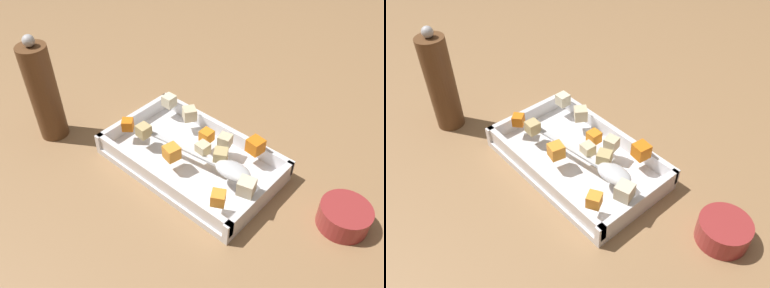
# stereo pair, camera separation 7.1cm
# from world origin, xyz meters

# --- Properties ---
(ground_plane) EXTENTS (4.00, 4.00, 0.00)m
(ground_plane) POSITION_xyz_m (0.00, 0.00, 0.00)
(ground_plane) COLOR #936D47
(baking_dish) EXTENTS (0.35, 0.21, 0.05)m
(baking_dish) POSITION_xyz_m (0.01, -0.00, 0.01)
(baking_dish) COLOR silver
(baking_dish) RESTS_ON ground_plane
(carrot_chunk_far_left) EXTENTS (0.03, 0.03, 0.03)m
(carrot_chunk_far_left) POSITION_xyz_m (0.02, 0.04, 0.06)
(carrot_chunk_far_left) COLOR orange
(carrot_chunk_far_left) RESTS_ON baking_dish
(carrot_chunk_mid_right) EXTENTS (0.03, 0.03, 0.02)m
(carrot_chunk_mid_right) POSITION_xyz_m (-0.12, 0.07, 0.06)
(carrot_chunk_mid_right) COLOR orange
(carrot_chunk_mid_right) RESTS_ON baking_dish
(carrot_chunk_near_right) EXTENTS (0.03, 0.03, 0.02)m
(carrot_chunk_near_right) POSITION_xyz_m (0.15, 0.04, 0.06)
(carrot_chunk_near_right) COLOR orange
(carrot_chunk_near_right) RESTS_ON baking_dish
(carrot_chunk_heap_side) EXTENTS (0.02, 0.02, 0.02)m
(carrot_chunk_heap_side) POSITION_xyz_m (0.00, -0.04, 0.06)
(carrot_chunk_heap_side) COLOR orange
(carrot_chunk_heap_side) RESTS_ON baking_dish
(carrot_chunk_center) EXTENTS (0.03, 0.03, 0.03)m
(carrot_chunk_center) POSITION_xyz_m (-0.09, -0.08, 0.06)
(carrot_chunk_center) COLOR orange
(carrot_chunk_center) RESTS_ON baking_dish
(potato_chunk_corner_nw) EXTENTS (0.03, 0.03, 0.03)m
(potato_chunk_corner_nw) POSITION_xyz_m (0.11, 0.03, 0.06)
(potato_chunk_corner_nw) COLOR tan
(potato_chunk_corner_nw) RESTS_ON baking_dish
(potato_chunk_far_right) EXTENTS (0.03, 0.03, 0.02)m
(potato_chunk_far_right) POSITION_xyz_m (-0.02, -0.01, 0.06)
(potato_chunk_far_right) COLOR beige
(potato_chunk_far_right) RESTS_ON baking_dish
(potato_chunk_front_center) EXTENTS (0.04, 0.04, 0.03)m
(potato_chunk_front_center) POSITION_xyz_m (0.07, -0.07, 0.06)
(potato_chunk_front_center) COLOR beige
(potato_chunk_front_center) RESTS_ON baking_dish
(potato_chunk_corner_se) EXTENTS (0.04, 0.04, 0.03)m
(potato_chunk_corner_se) POSITION_xyz_m (-0.06, -0.01, 0.06)
(potato_chunk_corner_se) COLOR tan
(potato_chunk_corner_se) RESTS_ON baking_dish
(potato_chunk_rim_edge) EXTENTS (0.03, 0.03, 0.02)m
(potato_chunk_rim_edge) POSITION_xyz_m (-0.04, -0.05, 0.06)
(potato_chunk_rim_edge) COLOR beige
(potato_chunk_rim_edge) RESTS_ON baking_dish
(potato_chunk_mid_left) EXTENTS (0.03, 0.03, 0.03)m
(potato_chunk_mid_left) POSITION_xyz_m (0.14, -0.08, 0.06)
(potato_chunk_mid_left) COLOR beige
(potato_chunk_mid_left) RESTS_ON baking_dish
(parsnip_chunk_heap_top) EXTENTS (0.04, 0.04, 0.03)m
(parsnip_chunk_heap_top) POSITION_xyz_m (-0.14, 0.02, 0.06)
(parsnip_chunk_heap_top) COLOR beige
(parsnip_chunk_heap_top) RESTS_ON baking_dish
(serving_spoon) EXTENTS (0.24, 0.06, 0.02)m
(serving_spoon) POSITION_xyz_m (-0.08, -0.00, 0.06)
(serving_spoon) COLOR silver
(serving_spoon) RESTS_ON baking_dish
(pepper_mill) EXTENTS (0.06, 0.06, 0.24)m
(pepper_mill) POSITION_xyz_m (0.31, 0.13, 0.11)
(pepper_mill) COLOR brown
(pepper_mill) RESTS_ON ground_plane
(small_prep_bowl) EXTENTS (0.09, 0.09, 0.04)m
(small_prep_bowl) POSITION_xyz_m (-0.30, -0.07, 0.02)
(small_prep_bowl) COLOR maroon
(small_prep_bowl) RESTS_ON ground_plane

